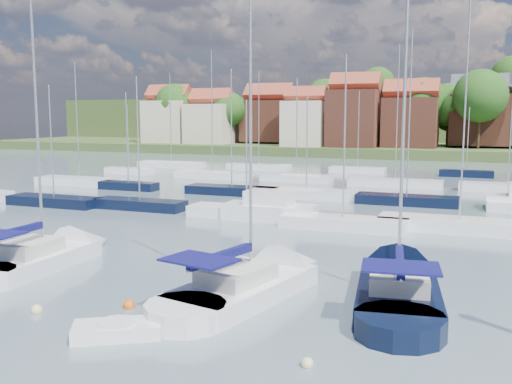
% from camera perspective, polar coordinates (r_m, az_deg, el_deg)
% --- Properties ---
extents(ground, '(260.00, 260.00, 0.00)m').
position_cam_1_polar(ground, '(61.15, 12.51, 0.12)').
color(ground, '#4C5C67').
rests_on(ground, ground).
extents(sailboat_left, '(3.27, 11.31, 15.29)m').
position_cam_1_polar(sailboat_left, '(32.88, -19.53, -5.98)').
color(sailboat_left, silver).
rests_on(sailboat_left, ground).
extents(sailboat_centre, '(5.76, 12.41, 16.29)m').
position_cam_1_polar(sailboat_centre, '(26.22, 0.70, -8.99)').
color(sailboat_centre, silver).
rests_on(sailboat_centre, ground).
extents(sailboat_navy, '(5.05, 12.86, 17.30)m').
position_cam_1_polar(sailboat_navy, '(26.84, 13.97, -8.83)').
color(sailboat_navy, black).
rests_on(sailboat_navy, ground).
extents(tender, '(3.38, 2.83, 0.67)m').
position_cam_1_polar(tender, '(21.54, -13.74, -13.26)').
color(tender, silver).
rests_on(tender, ground).
extents(buoy_b, '(0.47, 0.47, 0.47)m').
position_cam_1_polar(buoy_b, '(25.02, -21.05, -11.19)').
color(buoy_b, beige).
rests_on(buoy_b, ground).
extents(buoy_c, '(0.51, 0.51, 0.51)m').
position_cam_1_polar(buoy_c, '(24.52, -12.56, -11.24)').
color(buoy_c, '#D85914').
rests_on(buoy_c, ground).
extents(buoy_d, '(0.42, 0.42, 0.42)m').
position_cam_1_polar(buoy_d, '(18.88, 5.15, -17.02)').
color(buoy_d, beige).
rests_on(buoy_d, ground).
extents(buoy_e, '(0.53, 0.53, 0.53)m').
position_cam_1_polar(buoy_e, '(29.62, 3.27, -7.74)').
color(buoy_e, '#D85914').
rests_on(buoy_e, ground).
extents(marina_field, '(79.62, 41.41, 15.93)m').
position_cam_1_polar(marina_field, '(56.06, 13.68, -0.15)').
color(marina_field, silver).
rests_on(marina_field, ground).
extents(far_shore_town, '(212.46, 90.00, 22.27)m').
position_cam_1_polar(far_shore_town, '(152.80, 18.83, 6.08)').
color(far_shore_town, '#455329').
rests_on(far_shore_town, ground).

